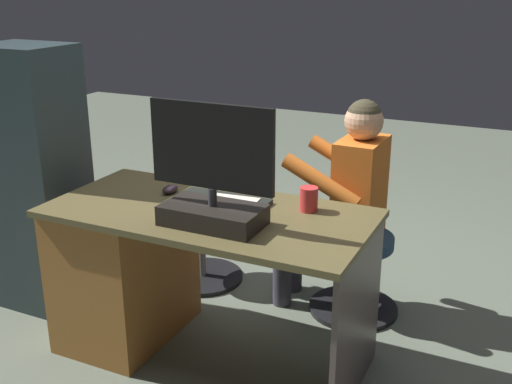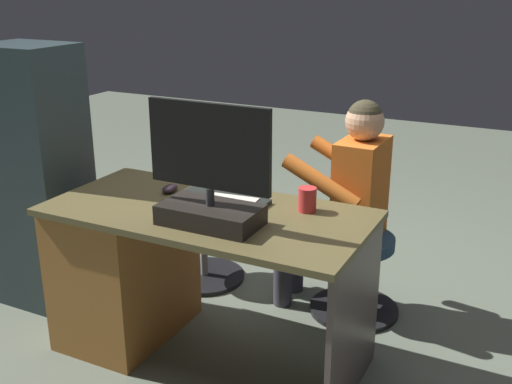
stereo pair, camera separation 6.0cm
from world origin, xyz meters
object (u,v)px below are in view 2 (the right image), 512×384
(teddy_bear, at_px, (203,181))
(cup, at_px, (307,199))
(keyboard, at_px, (223,199))
(person, at_px, (344,192))
(computer_mouse, at_px, (170,189))
(office_chair_teddy, at_px, (204,240))
(monitor, at_px, (210,188))
(visitor_chair, at_px, (356,269))
(tv_remote, at_px, (177,209))
(desk, at_px, (143,263))

(teddy_bear, bearing_deg, cup, 149.34)
(keyboard, relative_size, person, 0.37)
(cup, height_order, teddy_bear, cup)
(keyboard, distance_m, computer_mouse, 0.28)
(keyboard, distance_m, cup, 0.39)
(office_chair_teddy, bearing_deg, teddy_bear, -90.00)
(monitor, xyz_separation_m, visitor_chair, (-0.38, -0.81, -0.63))
(tv_remote, bearing_deg, monitor, 174.79)
(office_chair_teddy, distance_m, person, 0.92)
(visitor_chair, bearing_deg, desk, 38.90)
(desk, height_order, person, person)
(keyboard, relative_size, visitor_chair, 0.90)
(office_chair_teddy, distance_m, visitor_chair, 0.91)
(monitor, height_order, teddy_bear, monitor)
(desk, relative_size, monitor, 2.64)
(monitor, relative_size, keyboard, 1.27)
(computer_mouse, distance_m, cup, 0.67)
(person, bearing_deg, cup, 89.75)
(tv_remote, bearing_deg, office_chair_teddy, -54.41)
(desk, distance_m, cup, 0.87)
(monitor, height_order, computer_mouse, monitor)
(keyboard, relative_size, teddy_bear, 1.11)
(cup, bearing_deg, keyboard, 8.17)
(cup, bearing_deg, desk, 13.32)
(person, bearing_deg, tv_remote, 55.83)
(desk, relative_size, keyboard, 3.36)
(monitor, xyz_separation_m, teddy_bear, (0.53, -0.80, -0.28))
(desk, bearing_deg, cup, -166.68)
(desk, relative_size, person, 1.25)
(computer_mouse, relative_size, office_chair_teddy, 0.20)
(cup, bearing_deg, monitor, 46.66)
(desk, height_order, teddy_bear, teddy_bear)
(computer_mouse, height_order, teddy_bear, teddy_bear)
(keyboard, relative_size, cup, 3.98)
(desk, bearing_deg, tv_remote, 164.68)
(tv_remote, xyz_separation_m, office_chair_teddy, (0.32, -0.72, -0.49))
(cup, bearing_deg, visitor_chair, -99.66)
(teddy_bear, xyz_separation_m, person, (-0.82, -0.01, 0.06))
(teddy_bear, bearing_deg, person, -179.21)
(monitor, bearing_deg, teddy_bear, -56.69)
(office_chair_teddy, bearing_deg, visitor_chair, -178.28)
(keyboard, xyz_separation_m, office_chair_teddy, (0.44, -0.53, -0.49))
(monitor, bearing_deg, keyboard, -71.17)
(monitor, distance_m, tv_remote, 0.26)
(keyboard, xyz_separation_m, teddy_bear, (0.44, -0.54, -0.14))
(computer_mouse, bearing_deg, desk, 52.74)
(computer_mouse, relative_size, visitor_chair, 0.21)
(visitor_chair, bearing_deg, tv_remote, 51.78)
(cup, height_order, person, person)
(tv_remote, relative_size, office_chair_teddy, 0.32)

